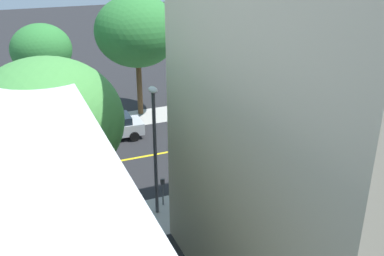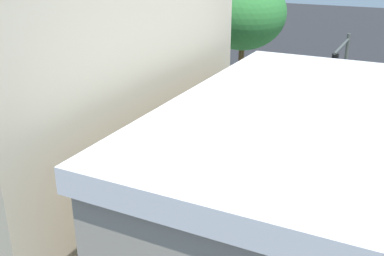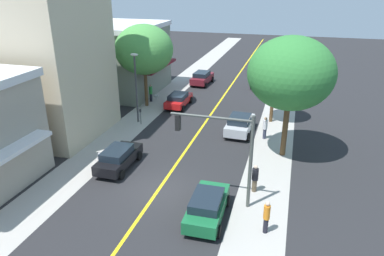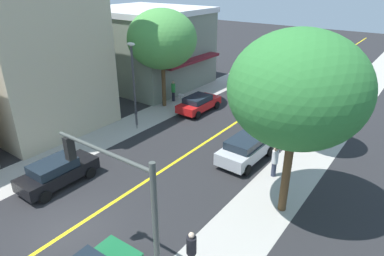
% 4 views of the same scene
% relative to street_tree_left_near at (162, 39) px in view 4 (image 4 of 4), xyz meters
% --- Properties ---
extents(ground_plane, '(140.00, 140.00, 0.00)m').
position_rel_street_tree_left_near_xyz_m(ground_plane, '(6.95, -14.70, -5.72)').
color(ground_plane, '#262628').
extents(sidewalk_left, '(3.05, 126.00, 0.01)m').
position_rel_street_tree_left_near_xyz_m(sidewalk_left, '(0.70, -14.70, -5.71)').
color(sidewalk_left, '#ADA8A0').
rests_on(sidewalk_left, ground).
extents(road_centerline_stripe, '(0.20, 126.00, 0.00)m').
position_rel_street_tree_left_near_xyz_m(road_centerline_stripe, '(6.95, -14.70, -5.71)').
color(road_centerline_stripe, yellow).
rests_on(road_centerline_stripe, ground).
extents(brick_apartment_block, '(10.77, 8.41, 13.70)m').
position_rel_street_tree_left_near_xyz_m(brick_apartment_block, '(-5.94, -8.52, 1.15)').
color(brick_apartment_block, beige).
rests_on(brick_apartment_block, ground).
extents(corner_shop_building, '(11.95, 10.35, 7.56)m').
position_rel_street_tree_left_near_xyz_m(corner_shop_building, '(-5.93, 4.27, -1.93)').
color(corner_shop_building, gray).
rests_on(corner_shop_building, ground).
extents(street_tree_left_near, '(5.67, 5.67, 8.14)m').
position_rel_street_tree_left_near_xyz_m(street_tree_left_near, '(0.00, 0.00, 0.00)').
color(street_tree_left_near, brown).
rests_on(street_tree_left_near, ground).
extents(street_tree_right_corner, '(5.91, 5.91, 8.65)m').
position_rel_street_tree_left_near_xyz_m(street_tree_right_corner, '(14.02, -7.56, 0.40)').
color(street_tree_right_corner, brown).
rests_on(street_tree_right_corner, ground).
extents(street_tree_left_far, '(3.75, 3.75, 7.31)m').
position_rel_street_tree_left_near_xyz_m(street_tree_left_far, '(12.62, -0.98, -0.03)').
color(street_tree_left_far, brown).
rests_on(street_tree_left_far, ground).
extents(fire_hydrant, '(0.44, 0.24, 0.81)m').
position_rel_street_tree_left_near_xyz_m(fire_hydrant, '(1.73, -12.53, -5.32)').
color(fire_hydrant, silver).
rests_on(fire_hydrant, ground).
extents(parking_meter, '(0.12, 0.18, 1.42)m').
position_rel_street_tree_left_near_xyz_m(parking_meter, '(1.51, -4.93, -4.79)').
color(parking_meter, '#4C4C51').
rests_on(parking_meter, ground).
extents(traffic_light_mast, '(4.62, 0.32, 5.53)m').
position_rel_street_tree_left_near_xyz_m(traffic_light_mast, '(10.99, -14.86, -1.95)').
color(traffic_light_mast, '#474C47').
rests_on(traffic_light_mast, ground).
extents(street_lamp, '(0.70, 0.36, 6.23)m').
position_rel_street_tree_left_near_xyz_m(street_lamp, '(1.03, -4.46, -1.85)').
color(street_lamp, '#38383D').
rests_on(street_lamp, ground).
extents(red_sedan_left_curb, '(1.96, 4.24, 1.37)m').
position_rel_street_tree_left_near_xyz_m(red_sedan_left_curb, '(3.25, 0.61, -4.98)').
color(red_sedan_left_curb, red).
rests_on(red_sedan_left_curb, ground).
extents(white_sedan_right_curb, '(2.07, 4.18, 1.55)m').
position_rel_street_tree_left_near_xyz_m(white_sedan_right_curb, '(10.39, 10.28, -4.91)').
color(white_sedan_right_curb, silver).
rests_on(white_sedan_right_curb, ground).
extents(black_sedan_left_curb, '(1.94, 4.26, 1.49)m').
position_rel_street_tree_left_near_xyz_m(black_sedan_left_curb, '(3.34, -12.76, -4.93)').
color(black_sedan_left_curb, black).
rests_on(black_sedan_left_curb, ground).
extents(silver_sedan_right_curb, '(2.19, 4.28, 1.55)m').
position_rel_street_tree_left_near_xyz_m(silver_sedan_right_curb, '(10.30, -4.42, -4.90)').
color(silver_sedan_right_curb, '#B7BABF').
rests_on(silver_sedan_right_curb, ground).
extents(maroon_sedan_left_curb, '(2.19, 4.46, 1.56)m').
position_rel_street_tree_left_near_xyz_m(maroon_sedan_left_curb, '(3.37, 9.49, -4.90)').
color(maroon_sedan_left_curb, maroon).
rests_on(maroon_sedan_left_curb, ground).
extents(pedestrian_green_shirt, '(0.36, 0.36, 1.86)m').
position_rel_street_tree_left_near_xyz_m(pedestrian_green_shirt, '(-0.09, 1.38, -4.73)').
color(pedestrian_green_shirt, black).
rests_on(pedestrian_green_shirt, ground).
extents(pedestrian_black_shirt, '(0.39, 0.39, 1.78)m').
position_rel_street_tree_left_near_xyz_m(pedestrian_black_shirt, '(12.63, -13.15, -4.78)').
color(pedestrian_black_shirt, brown).
rests_on(pedestrian_black_shirt, ground).
extents(pedestrian_white_shirt, '(0.36, 0.36, 1.86)m').
position_rel_street_tree_left_near_xyz_m(pedestrian_white_shirt, '(12.44, -5.01, -4.73)').
color(pedestrian_white_shirt, '#33384C').
rests_on(pedestrian_white_shirt, ground).
extents(small_dog, '(0.74, 0.38, 0.55)m').
position_rel_street_tree_left_near_xyz_m(small_dog, '(0.13, 2.18, -5.36)').
color(small_dog, silver).
rests_on(small_dog, ground).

